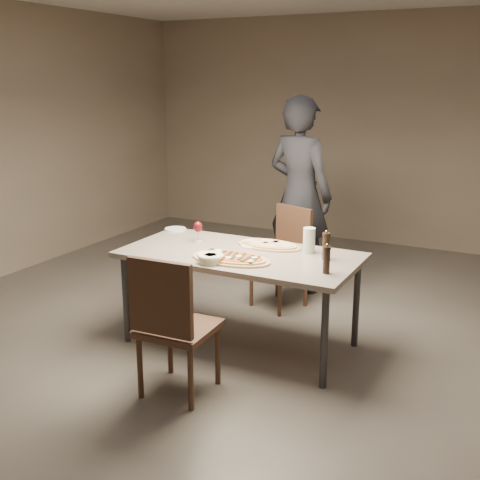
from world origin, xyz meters
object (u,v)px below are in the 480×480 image
at_px(pepper_mill_left, 327,259).
at_px(diner, 300,195).
at_px(chair_near, 171,320).
at_px(chair_far, 285,251).
at_px(zucchini_pizza, 231,258).
at_px(dining_table, 240,260).
at_px(bread_basket, 211,257).
at_px(carafe, 309,240).
at_px(ham_pizza, 269,245).

xyz_separation_m(pepper_mill_left, diner, (-0.83, 1.62, 0.10)).
xyz_separation_m(chair_near, diner, (-0.07, 2.37, 0.40)).
xyz_separation_m(pepper_mill_left, chair_far, (-0.78, 1.14, -0.34)).
xyz_separation_m(zucchini_pizza, chair_far, (-0.06, 1.17, -0.26)).
height_order(dining_table, chair_near, chair_near).
bearing_deg(zucchini_pizza, diner, 89.27).
relative_size(zucchini_pizza, pepper_mill_left, 2.93).
relative_size(dining_table, chair_far, 1.98).
bearing_deg(diner, bread_basket, 103.69).
height_order(pepper_mill_left, carafe, pepper_mill_left).
height_order(zucchini_pizza, chair_near, chair_near).
relative_size(ham_pizza, diner, 0.28).
distance_m(dining_table, carafe, 0.55).
relative_size(dining_table, carafe, 9.32).
xyz_separation_m(chair_far, diner, (-0.06, 0.48, 0.43)).
distance_m(bread_basket, carafe, 0.79).
height_order(chair_near, diner, diner).
xyz_separation_m(dining_table, zucchini_pizza, (0.03, -0.20, 0.07)).
xyz_separation_m(pepper_mill_left, carafe, (-0.28, 0.42, -0.00)).
bearing_deg(dining_table, carafe, 27.43).
xyz_separation_m(dining_table, ham_pizza, (0.13, 0.25, 0.07)).
xyz_separation_m(bread_basket, diner, (-0.02, 1.77, 0.15)).
xyz_separation_m(pepper_mill_left, chair_near, (-0.77, -0.76, -0.30)).
distance_m(ham_pizza, chair_near, 1.22).
bearing_deg(chair_near, diner, 89.20).
bearing_deg(zucchini_pizza, pepper_mill_left, -2.78).
bearing_deg(dining_table, diner, 93.38).
xyz_separation_m(carafe, diner, (-0.55, 1.20, 0.10)).
relative_size(ham_pizza, pepper_mill_left, 2.48).
distance_m(dining_table, chair_near, 0.95).
distance_m(chair_near, chair_far, 1.90).
height_order(pepper_mill_left, chair_near, chair_near).
xyz_separation_m(ham_pizza, chair_near, (-0.15, -1.19, -0.22)).
bearing_deg(carafe, diner, 114.69).
height_order(zucchini_pizza, pepper_mill_left, pepper_mill_left).
relative_size(pepper_mill_left, carafe, 1.09).
height_order(ham_pizza, pepper_mill_left, pepper_mill_left).
distance_m(zucchini_pizza, bread_basket, 0.16).
distance_m(bread_basket, chair_near, 0.65).
bearing_deg(bread_basket, carafe, 47.01).
xyz_separation_m(bread_basket, carafe, (0.53, 0.57, 0.06)).
height_order(zucchini_pizza, bread_basket, bread_basket).
bearing_deg(diner, zucchini_pizza, 107.15).
relative_size(bread_basket, carafe, 1.00).
height_order(pepper_mill_left, chair_far, pepper_mill_left).
bearing_deg(carafe, pepper_mill_left, -55.91).
xyz_separation_m(ham_pizza, pepper_mill_left, (0.62, -0.43, 0.08)).
distance_m(dining_table, chair_far, 0.98).
bearing_deg(ham_pizza, diner, 104.67).
bearing_deg(carafe, dining_table, -152.57).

